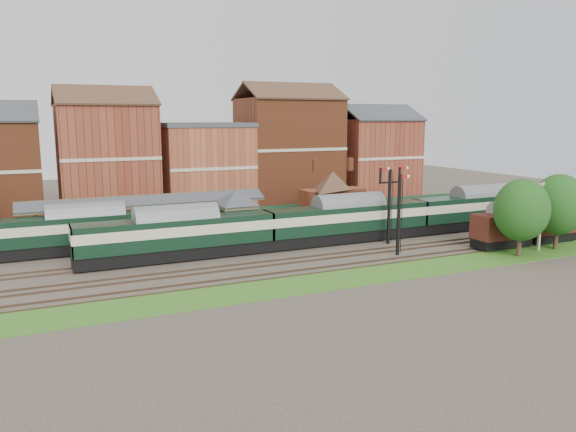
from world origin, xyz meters
name	(u,v)px	position (x,y,z in m)	size (l,w,h in m)	color
ground	(276,250)	(0.00, 0.00, 0.00)	(160.00, 160.00, 0.00)	#473D33
grass_back	(226,223)	(0.00, 16.00, 0.03)	(90.00, 4.50, 0.06)	#2D6619
grass_front	(333,280)	(0.00, -12.00, 0.03)	(90.00, 5.00, 0.06)	#2D6619
fence	(221,215)	(0.00, 18.00, 0.75)	(90.00, 0.12, 1.50)	#193823
platform	(201,232)	(-5.00, 9.75, 0.50)	(55.00, 3.40, 1.00)	#2D2D2D
signal_box	(237,216)	(-3.00, 3.25, 3.19)	(5.40, 5.40, 6.00)	#657755
brick_hut	(305,229)	(5.00, 3.25, 1.20)	(3.20, 2.64, 2.94)	maroon
station_building	(333,193)	(12.00, 9.75, 3.96)	(8.10, 8.10, 5.90)	brown
canopy	(146,199)	(-11.00, 9.75, 4.58)	(26.00, 3.89, 4.08)	brown
semaphore_bracket	(390,201)	(12.04, -2.50, 4.63)	(3.60, 0.25, 8.18)	black
semaphore_siding	(399,213)	(10.02, -7.00, 4.16)	(1.23, 0.25, 8.00)	black
yard_lamp	(541,212)	(24.00, -11.50, 3.99)	(2.60, 0.22, 7.00)	beige
town_backdrop	(203,163)	(-0.18, 25.00, 7.00)	(69.00, 10.00, 16.00)	brown
dmu_train	(348,219)	(8.55, 0.00, 2.51)	(56.08, 2.95, 4.31)	black
platform_railcar	(86,229)	(-17.58, 6.50, 2.40)	(17.84, 2.81, 4.11)	black
goods_van_a	(502,228)	(21.49, -9.00, 2.15)	(6.26, 2.71, 3.80)	black
goods_van_b	(549,223)	(28.23, -9.00, 2.07)	(6.00, 2.60, 3.64)	black
tree_near	(559,205)	(26.01, -11.82, 4.65)	(5.35, 5.35, 7.74)	#382619
tree_far	(522,210)	(20.23, -12.50, 4.59)	(5.20, 5.20, 7.59)	#382619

